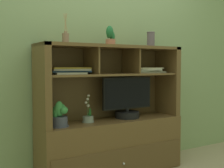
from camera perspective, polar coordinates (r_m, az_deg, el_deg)
The scene contains 10 objects.
back_wall at distance 3.14m, azimuth -2.20°, elevation 9.21°, with size 6.00×0.02×2.80m, color #879F6D.
media_console at distance 3.01m, azimuth -0.06°, elevation -9.37°, with size 1.49×0.43×1.29m.
tv_monitor at distance 3.05m, azimuth 2.97°, elevation -3.47°, with size 0.58×0.25×0.42m.
potted_orchid at distance 2.85m, azimuth -4.67°, elevation -6.46°, with size 0.12×0.12×0.27m.
potted_fern at distance 2.66m, azimuth -10.19°, elevation -6.26°, with size 0.17×0.17×0.23m.
magazine_stack_left at distance 3.20m, azimuth 6.76°, elevation 2.67°, with size 0.36×0.25×0.06m.
magazine_stack_centre at distance 2.75m, azimuth -8.24°, elevation 2.56°, with size 0.38×0.29×0.06m.
diffuser_bottle at distance 2.72m, azimuth -8.99°, elevation 8.82°, with size 0.06×0.06×0.27m.
potted_succulent at distance 2.95m, azimuth -0.36°, elevation 9.14°, with size 0.11×0.11×0.19m.
ceramic_vase at distance 3.21m, azimuth 7.54°, elevation 8.58°, with size 0.09×0.09×0.16m.
Camera 1 is at (-1.50, -2.51, 1.10)m, focal length 47.11 mm.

